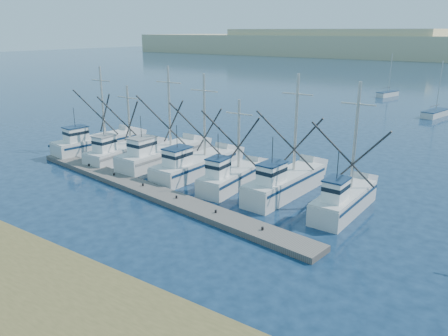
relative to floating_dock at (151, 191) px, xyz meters
The scene contains 5 objects.
ground 10.85m from the floating_dock, 36.10° to the right, with size 500.00×500.00×0.00m, color #0C1F35.
floating_dock is the anchor object (origin of this frame).
trawler_fleet 5.33m from the floating_dock, 98.26° to the left, with size 30.14×9.14×9.23m.
sailboat_near 49.18m from the floating_dock, 75.21° to the left, with size 3.11×6.16×8.10m.
sailboat_far 65.01m from the floating_dock, 89.02° to the left, with size 3.04×5.89×8.10m.
Camera 1 is at (14.11, -16.91, 12.27)m, focal length 35.00 mm.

